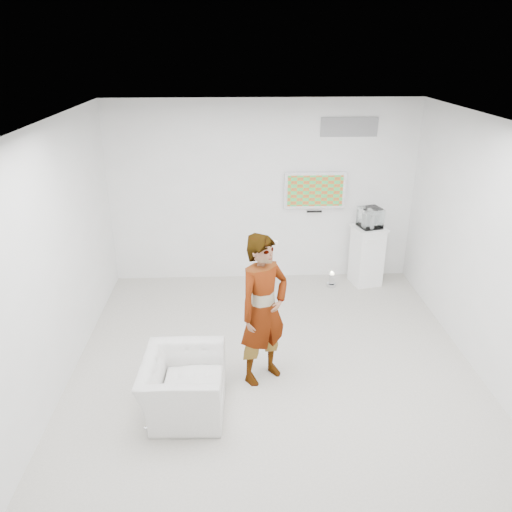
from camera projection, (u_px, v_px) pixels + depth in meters
name	position (u px, v px, depth m)	size (l,w,h in m)	color
room	(274.00, 252.00, 5.85)	(5.01, 5.01, 3.00)	beige
tv	(315.00, 190.00, 8.12)	(1.00, 0.08, 0.60)	silver
logo_decal	(349.00, 127.00, 7.78)	(0.90, 0.02, 0.30)	gray
person	(264.00, 310.00, 5.74)	(0.67, 0.44, 1.85)	silver
armchair	(184.00, 385.00, 5.43)	(0.99, 0.87, 0.64)	silver
pedestal	(367.00, 255.00, 8.30)	(0.49, 0.49, 1.00)	white
floor_uplight	(332.00, 279.00, 8.31)	(0.16, 0.16, 0.25)	silver
vitrine	(370.00, 218.00, 8.04)	(0.33, 0.33, 0.33)	white
console	(370.00, 221.00, 8.06)	(0.05, 0.17, 0.23)	white
wii_remote	(272.00, 242.00, 5.71)	(0.04, 0.14, 0.04)	white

